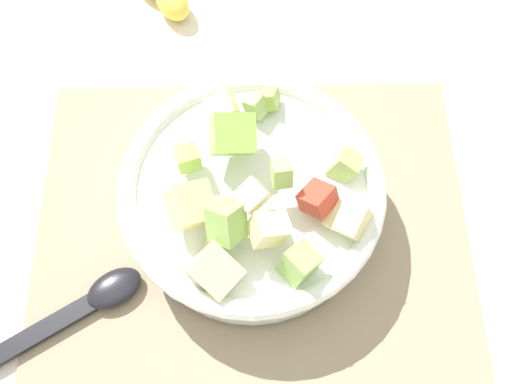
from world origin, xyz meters
TOP-DOWN VIEW (x-y plane):
  - ground_plane at (0.00, 0.00)m, footprint 2.40×2.40m
  - placemat at (0.00, 0.00)m, footprint 0.45×0.34m
  - salad_bowl at (-0.00, -0.01)m, footprint 0.26×0.26m
  - serving_spoon at (0.18, 0.10)m, footprint 0.21×0.14m

SIDE VIEW (x-z plane):
  - ground_plane at x=0.00m, z-range 0.00..0.00m
  - placemat at x=0.00m, z-range 0.00..0.01m
  - serving_spoon at x=0.18m, z-range 0.00..0.02m
  - salad_bowl at x=0.00m, z-range -0.01..0.11m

